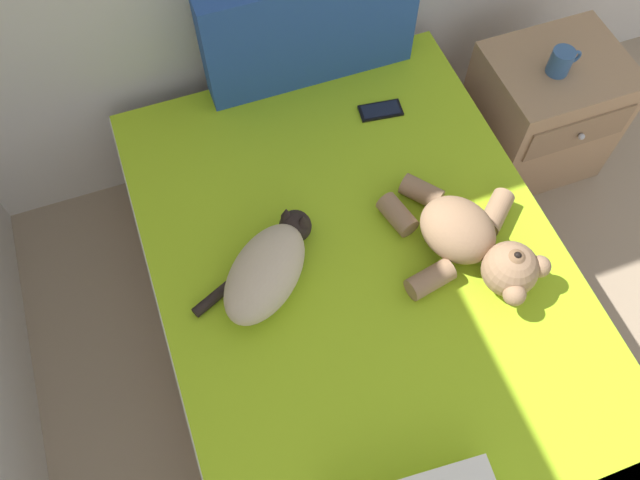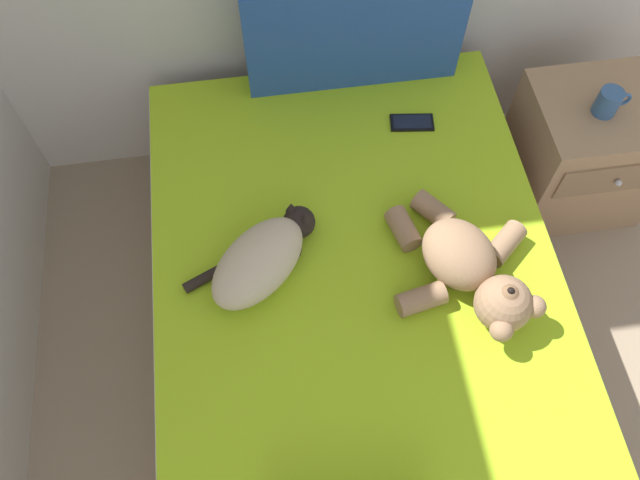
{
  "view_description": "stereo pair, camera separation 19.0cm",
  "coord_description": "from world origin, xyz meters",
  "views": [
    {
      "loc": [
        0.73,
        2.8,
        2.22
      ],
      "look_at": [
        1.04,
        3.67,
        0.56
      ],
      "focal_mm": 35.8,
      "sensor_mm": 36.0,
      "label": 1
    },
    {
      "loc": [
        0.91,
        2.75,
        2.22
      ],
      "look_at": [
        1.04,
        3.67,
        0.56
      ],
      "focal_mm": 35.8,
      "sensor_mm": 36.0,
      "label": 2
    }
  ],
  "objects": [
    {
      "name": "nightstand",
      "position": [
        2.12,
        4.07,
        0.27
      ],
      "size": [
        0.5,
        0.44,
        0.54
      ],
      "color": "#9E7A56",
      "rests_on": "ground_plane"
    },
    {
      "name": "mug",
      "position": [
        2.08,
        4.05,
        0.59
      ],
      "size": [
        0.12,
        0.08,
        0.09
      ],
      "color": "#33598C",
      "rests_on": "nightstand"
    },
    {
      "name": "cat",
      "position": [
        0.87,
        3.62,
        0.59
      ],
      "size": [
        0.42,
        0.37,
        0.15
      ],
      "color": "#C6B293",
      "rests_on": "bed"
    },
    {
      "name": "patterned_cushion",
      "position": [
        1.26,
        4.36,
        0.72
      ],
      "size": [
        0.73,
        0.12,
        0.41
      ],
      "color": "#264C99",
      "rests_on": "bed"
    },
    {
      "name": "bed",
      "position": [
        1.14,
        3.46,
        0.25
      ],
      "size": [
        1.26,
        1.96,
        0.51
      ],
      "color": "#9E7A56",
      "rests_on": "ground_plane"
    },
    {
      "name": "teddy_bear",
      "position": [
        1.46,
        3.5,
        0.59
      ],
      "size": [
        0.44,
        0.54,
        0.17
      ],
      "color": "#937051",
      "rests_on": "bed"
    },
    {
      "name": "cell_phone",
      "position": [
        1.43,
        4.11,
        0.52
      ],
      "size": [
        0.16,
        0.09,
        0.01
      ],
      "color": "black",
      "rests_on": "bed"
    }
  ]
}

